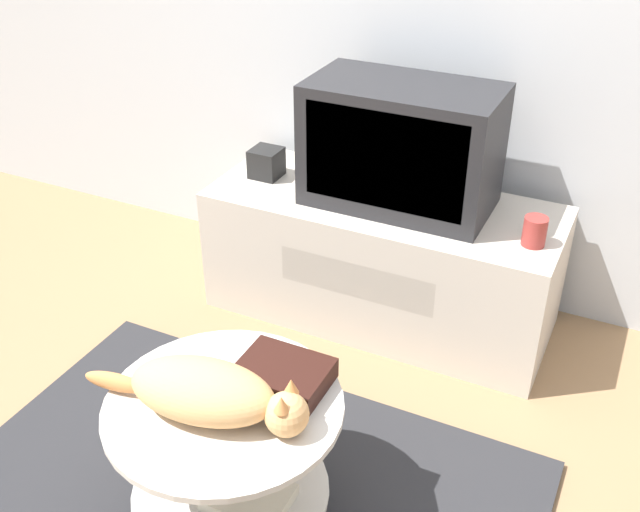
% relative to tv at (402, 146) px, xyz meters
% --- Properties ---
extents(rug, '(1.61, 1.17, 0.02)m').
position_rel_tv_xyz_m(rug, '(-0.06, -1.09, -0.68)').
color(rug, '#28282B').
rests_on(rug, ground_plane).
extents(tv_stand, '(1.26, 0.50, 0.48)m').
position_rel_tv_xyz_m(tv_stand, '(-0.05, -0.01, -0.45)').
color(tv_stand, beige).
rests_on(tv_stand, ground_plane).
extents(tv, '(0.64, 0.35, 0.43)m').
position_rel_tv_xyz_m(tv, '(0.00, 0.00, 0.00)').
color(tv, '#232326').
rests_on(tv, tv_stand).
extents(speaker, '(0.11, 0.11, 0.11)m').
position_rel_tv_xyz_m(speaker, '(-0.52, -0.02, -0.16)').
color(speaker, black).
rests_on(speaker, tv_stand).
extents(mug, '(0.08, 0.08, 0.10)m').
position_rel_tv_xyz_m(mug, '(0.49, -0.09, -0.16)').
color(mug, '#99332D').
rests_on(mug, tv_stand).
extents(coffee_table, '(0.59, 0.59, 0.42)m').
position_rel_tv_xyz_m(coffee_table, '(-0.03, -1.11, -0.42)').
color(coffee_table, '#B2B2B7').
rests_on(coffee_table, rug).
extents(dvd_box, '(0.23, 0.17, 0.06)m').
position_rel_tv_xyz_m(dvd_box, '(0.07, -0.98, -0.23)').
color(dvd_box, black).
rests_on(dvd_box, coffee_table).
extents(cat, '(0.58, 0.24, 0.13)m').
position_rel_tv_xyz_m(cat, '(-0.04, -1.15, -0.19)').
color(cat, tan).
rests_on(cat, coffee_table).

